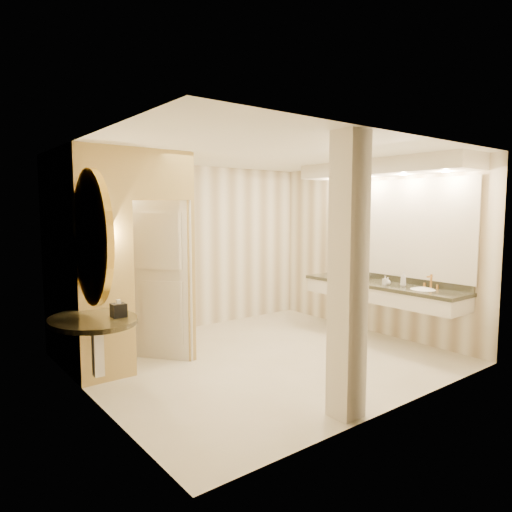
% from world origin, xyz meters
% --- Properties ---
extents(floor, '(4.50, 4.50, 0.00)m').
position_xyz_m(floor, '(0.00, 0.00, 0.00)').
color(floor, '#EFE3CE').
rests_on(floor, ground).
extents(ceiling, '(4.50, 4.50, 0.00)m').
position_xyz_m(ceiling, '(0.00, 0.00, 2.70)').
color(ceiling, white).
rests_on(ceiling, wall_back).
extents(wall_back, '(4.50, 0.02, 2.70)m').
position_xyz_m(wall_back, '(0.00, 2.00, 1.35)').
color(wall_back, white).
rests_on(wall_back, floor).
extents(wall_front, '(4.50, 0.02, 2.70)m').
position_xyz_m(wall_front, '(0.00, -2.00, 1.35)').
color(wall_front, white).
rests_on(wall_front, floor).
extents(wall_left, '(0.02, 4.00, 2.70)m').
position_xyz_m(wall_left, '(-2.25, 0.00, 1.35)').
color(wall_left, white).
rests_on(wall_left, floor).
extents(wall_right, '(0.02, 4.00, 2.70)m').
position_xyz_m(wall_right, '(2.25, 0.00, 1.35)').
color(wall_right, white).
rests_on(wall_right, floor).
extents(toilet_closet, '(1.50, 1.55, 2.70)m').
position_xyz_m(toilet_closet, '(-1.13, 0.96, 1.39)').
color(toilet_closet, '#CABB69').
rests_on(toilet_closet, floor).
extents(wall_sconce, '(0.14, 0.14, 0.42)m').
position_xyz_m(wall_sconce, '(-1.93, 0.43, 1.73)').
color(wall_sconce, '#C1863D').
rests_on(wall_sconce, toilet_closet).
extents(vanity, '(0.75, 2.76, 2.09)m').
position_xyz_m(vanity, '(1.98, -0.40, 1.63)').
color(vanity, silver).
rests_on(vanity, floor).
extents(console_shelf, '(1.08, 1.08, 1.99)m').
position_xyz_m(console_shelf, '(-2.21, 0.05, 1.35)').
color(console_shelf, black).
rests_on(console_shelf, floor).
extents(pillar, '(0.27, 0.27, 2.70)m').
position_xyz_m(pillar, '(-0.45, -1.80, 1.35)').
color(pillar, silver).
rests_on(pillar, floor).
extents(tissue_box, '(0.14, 0.14, 0.14)m').
position_xyz_m(tissue_box, '(-2.00, -0.08, 0.95)').
color(tissue_box, black).
rests_on(tissue_box, console_shelf).
extents(toilet, '(0.61, 0.88, 0.82)m').
position_xyz_m(toilet, '(-1.47, 1.66, 0.41)').
color(toilet, white).
rests_on(toilet, floor).
extents(soap_bottle_a, '(0.07, 0.07, 0.14)m').
position_xyz_m(soap_bottle_a, '(1.84, -0.55, 0.94)').
color(soap_bottle_a, beige).
rests_on(soap_bottle_a, vanity).
extents(soap_bottle_b, '(0.11, 0.11, 0.11)m').
position_xyz_m(soap_bottle_b, '(1.87, -0.57, 0.93)').
color(soap_bottle_b, silver).
rests_on(soap_bottle_b, vanity).
extents(soap_bottle_c, '(0.10, 0.10, 0.21)m').
position_xyz_m(soap_bottle_c, '(1.96, -0.77, 0.98)').
color(soap_bottle_c, '#C6B28C').
rests_on(soap_bottle_c, vanity).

